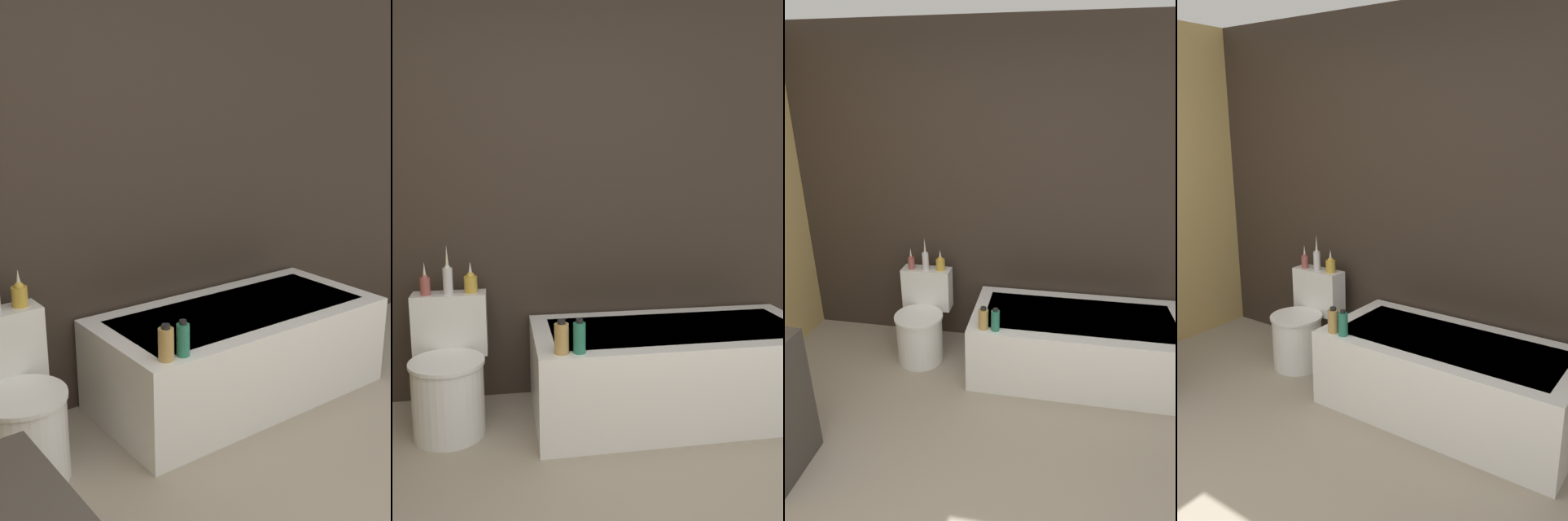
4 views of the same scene
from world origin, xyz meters
TOP-DOWN VIEW (x-y plane):
  - wall_back_tiled at (0.00, 2.31)m, footprint 6.40×0.06m
  - bathtub at (0.76, 1.87)m, footprint 1.61×0.77m
  - toilet at (-0.50, 1.90)m, footprint 0.41×0.54m
  - vase_gold at (-0.63, 2.08)m, footprint 0.06×0.06m
  - vase_silver at (-0.50, 2.08)m, footprint 0.05×0.05m
  - vase_bronze at (-0.38, 2.10)m, footprint 0.07×0.07m
  - shampoo_bottle_tall at (0.08, 1.57)m, footprint 0.07×0.07m
  - shampoo_bottle_short at (0.16, 1.56)m, footprint 0.06×0.06m

SIDE VIEW (x-z plane):
  - bathtub at x=0.76m, z-range 0.00..0.52m
  - toilet at x=-0.50m, z-range -0.06..0.66m
  - shampoo_bottle_tall at x=0.08m, z-range 0.51..0.68m
  - shampoo_bottle_short at x=0.16m, z-range 0.51..0.68m
  - vase_bronze at x=-0.38m, z-range 0.69..0.86m
  - vase_gold at x=-0.63m, z-range 0.68..0.87m
  - vase_silver at x=-0.50m, z-range 0.67..0.95m
  - wall_back_tiled at x=0.00m, z-range 0.00..2.60m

